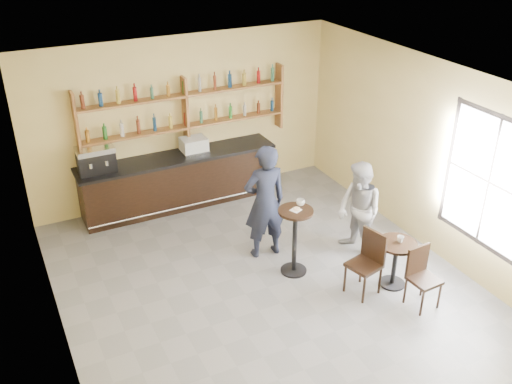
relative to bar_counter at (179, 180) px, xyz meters
name	(u,v)px	position (x,y,z in m)	size (l,w,h in m)	color
floor	(267,287)	(0.29, -3.15, -0.52)	(7.00, 7.00, 0.00)	slate
ceiling	(270,87)	(0.29, -3.15, 2.68)	(7.00, 7.00, 0.00)	white
wall_back	(184,119)	(0.29, 0.35, 1.08)	(7.00, 7.00, 0.00)	#E5CD82
wall_front	(441,354)	(0.29, -6.65, 1.08)	(7.00, 7.00, 0.00)	#E5CD82
wall_left	(50,248)	(-2.71, -3.15, 1.08)	(7.00, 7.00, 0.00)	#E5CD82
wall_right	(431,158)	(3.29, -3.15, 1.08)	(7.00, 7.00, 0.00)	#E5CD82
window_pane	(489,182)	(3.28, -4.35, 1.18)	(2.00, 2.00, 0.00)	white
window_frame	(489,182)	(3.28, -4.35, 1.18)	(0.04, 1.70, 2.10)	black
shelf_unit	(185,111)	(0.29, 0.22, 1.29)	(4.00, 0.26, 1.40)	brown
liquor_bottles	(185,102)	(0.29, 0.22, 1.46)	(3.68, 0.10, 1.00)	#8C5919
bar_counter	(179,180)	(0.00, 0.00, 0.00)	(3.82, 0.74, 1.03)	black
espresso_machine	(96,159)	(-1.50, 0.00, 0.75)	(0.65, 0.42, 0.46)	black
pastry_case	(194,145)	(0.34, 0.00, 0.67)	(0.50, 0.40, 0.30)	silver
pedestal_table	(295,241)	(0.87, -2.96, 0.05)	(0.55, 0.55, 1.13)	black
napkin	(296,210)	(0.87, -2.96, 0.62)	(0.14, 0.14, 0.00)	white
donut	(297,209)	(0.88, -2.97, 0.64)	(0.11, 0.11, 0.04)	#D59A4E
cup_pedestal	(300,202)	(1.01, -2.86, 0.67)	(0.13, 0.13, 0.10)	white
man_main	(265,202)	(0.68, -2.28, 0.47)	(0.72, 0.47, 1.98)	black
cafe_table	(395,264)	(2.08, -3.94, -0.13)	(0.60, 0.60, 0.77)	black
cup_cafe	(400,239)	(2.13, -3.94, 0.30)	(0.10, 0.10, 0.10)	white
chair_west	(364,265)	(1.53, -3.89, -0.01)	(0.44, 0.44, 1.01)	black
chair_south	(424,279)	(2.13, -4.54, -0.05)	(0.40, 0.40, 0.93)	black
patron_second	(359,211)	(2.06, -2.98, 0.32)	(0.81, 0.63, 1.66)	#959499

